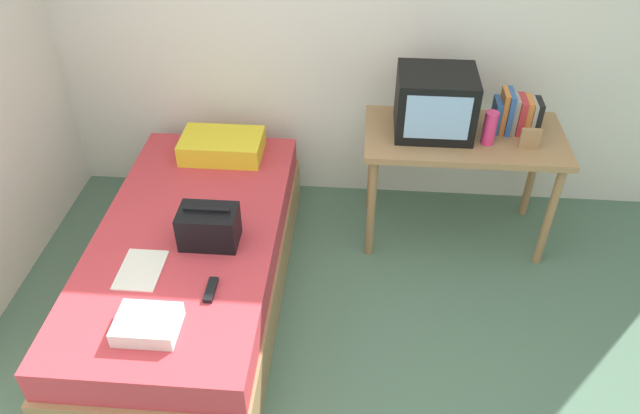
{
  "coord_description": "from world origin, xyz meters",
  "views": [
    {
      "loc": [
        0.03,
        -1.58,
        2.61
      ],
      "look_at": [
        -0.18,
        1.01,
        0.55
      ],
      "focal_mm": 34.22,
      "sensor_mm": 36.0,
      "label": 1
    }
  ],
  "objects": [
    {
      "name": "magazine",
      "position": [
        -1.04,
        0.53,
        0.49
      ],
      "size": [
        0.21,
        0.29,
        0.01
      ],
      "primitive_type": "cube",
      "color": "white",
      "rests_on": "bed"
    },
    {
      "name": "bed",
      "position": [
        -0.89,
        0.84,
        0.24
      ],
      "size": [
        1.0,
        2.0,
        0.48
      ],
      "color": "#9E754C",
      "rests_on": "ground"
    },
    {
      "name": "pillow",
      "position": [
        -0.84,
        1.59,
        0.55
      ],
      "size": [
        0.5,
        0.32,
        0.13
      ],
      "primitive_type": "cube",
      "color": "yellow",
      "rests_on": "bed"
    },
    {
      "name": "remote_dark",
      "position": [
        -0.66,
        0.41,
        0.49
      ],
      "size": [
        0.04,
        0.16,
        0.02
      ],
      "primitive_type": "cube",
      "color": "black",
      "rests_on": "bed"
    },
    {
      "name": "book_row",
      "position": [
        0.91,
        1.59,
        0.86
      ],
      "size": [
        0.26,
        0.17,
        0.25
      ],
      "color": "#2D5699",
      "rests_on": "desk"
    },
    {
      "name": "handbag",
      "position": [
        -0.73,
        0.77,
        0.58
      ],
      "size": [
        0.3,
        0.2,
        0.22
      ],
      "color": "black",
      "rests_on": "bed"
    },
    {
      "name": "wall_back",
      "position": [
        0.0,
        2.0,
        1.3
      ],
      "size": [
        5.2,
        0.1,
        2.6
      ],
      "primitive_type": "cube",
      "color": "silver",
      "rests_on": "ground"
    },
    {
      "name": "picture_frame",
      "position": [
        0.96,
        1.39,
        0.81
      ],
      "size": [
        0.11,
        0.02,
        0.12
      ],
      "primitive_type": "cube",
      "color": "#9E754C",
      "rests_on": "desk"
    },
    {
      "name": "tv",
      "position": [
        0.44,
        1.55,
        0.93
      ],
      "size": [
        0.44,
        0.39,
        0.36
      ],
      "color": "black",
      "rests_on": "desk"
    },
    {
      "name": "folded_towel",
      "position": [
        -0.88,
        0.16,
        0.52
      ],
      "size": [
        0.28,
        0.22,
        0.08
      ],
      "primitive_type": "cube",
      "color": "white",
      "rests_on": "bed"
    },
    {
      "name": "desk",
      "position": [
        0.63,
        1.52,
        0.65
      ],
      "size": [
        1.16,
        0.6,
        0.75
      ],
      "color": "#9E754C",
      "rests_on": "ground"
    },
    {
      "name": "water_bottle",
      "position": [
        0.74,
        1.43,
        0.85
      ],
      "size": [
        0.07,
        0.07,
        0.2
      ],
      "primitive_type": "cylinder",
      "color": "#E53372",
      "rests_on": "desk"
    }
  ]
}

